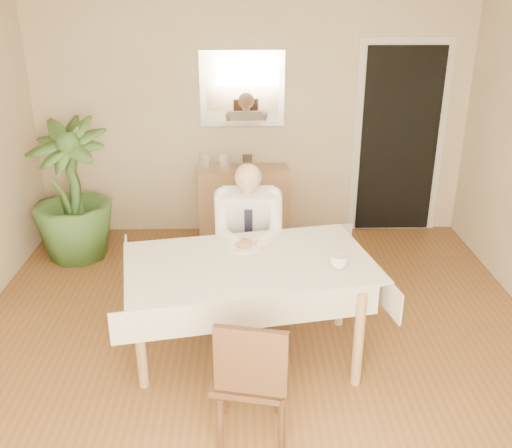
{
  "coord_description": "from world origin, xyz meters",
  "views": [
    {
      "loc": [
        -0.08,
        -3.39,
        2.51
      ],
      "look_at": [
        0.0,
        0.35,
        0.95
      ],
      "focal_mm": 40.0,
      "sensor_mm": 36.0,
      "label": 1
    }
  ],
  "objects_px": {
    "dining_table": "(249,272)",
    "potted_palm": "(71,191)",
    "seated_man": "(249,235)",
    "chair_far": "(248,245)",
    "chair_near": "(251,375)",
    "coffee_mug": "(338,262)",
    "sideboard": "(243,202)"
  },
  "relations": [
    {
      "from": "dining_table",
      "to": "potted_palm",
      "type": "xyz_separation_m",
      "value": [
        -1.7,
        1.67,
        0.02
      ]
    },
    {
      "from": "dining_table",
      "to": "chair_far",
      "type": "height_order",
      "value": "chair_far"
    },
    {
      "from": "dining_table",
      "to": "potted_palm",
      "type": "relative_size",
      "value": 1.38
    },
    {
      "from": "chair_far",
      "to": "potted_palm",
      "type": "height_order",
      "value": "potted_palm"
    },
    {
      "from": "dining_table",
      "to": "seated_man",
      "type": "height_order",
      "value": "seated_man"
    },
    {
      "from": "chair_far",
      "to": "seated_man",
      "type": "bearing_deg",
      "value": -87.34
    },
    {
      "from": "seated_man",
      "to": "sideboard",
      "type": "distance_m",
      "value": 1.6
    },
    {
      "from": "sideboard",
      "to": "potted_palm",
      "type": "height_order",
      "value": "potted_palm"
    },
    {
      "from": "chair_far",
      "to": "chair_near",
      "type": "bearing_deg",
      "value": -87.38
    },
    {
      "from": "dining_table",
      "to": "coffee_mug",
      "type": "xyz_separation_m",
      "value": [
        0.6,
        -0.12,
        0.13
      ]
    },
    {
      "from": "chair_far",
      "to": "chair_near",
      "type": "relative_size",
      "value": 0.99
    },
    {
      "from": "seated_man",
      "to": "coffee_mug",
      "type": "xyz_separation_m",
      "value": [
        0.6,
        -0.71,
        0.11
      ]
    },
    {
      "from": "chair_near",
      "to": "seated_man",
      "type": "xyz_separation_m",
      "value": [
        0.0,
        1.49,
        0.21
      ]
    },
    {
      "from": "seated_man",
      "to": "coffee_mug",
      "type": "height_order",
      "value": "seated_man"
    },
    {
      "from": "chair_far",
      "to": "sideboard",
      "type": "bearing_deg",
      "value": 94.7
    },
    {
      "from": "chair_near",
      "to": "coffee_mug",
      "type": "relative_size",
      "value": 7.38
    },
    {
      "from": "chair_near",
      "to": "seated_man",
      "type": "relative_size",
      "value": 0.69
    },
    {
      "from": "chair_near",
      "to": "potted_palm",
      "type": "distance_m",
      "value": 3.09
    },
    {
      "from": "chair_far",
      "to": "seated_man",
      "type": "distance_m",
      "value": 0.36
    },
    {
      "from": "chair_far",
      "to": "seated_man",
      "type": "relative_size",
      "value": 0.68
    },
    {
      "from": "chair_near",
      "to": "potted_palm",
      "type": "relative_size",
      "value": 0.62
    },
    {
      "from": "coffee_mug",
      "to": "dining_table",
      "type": "bearing_deg",
      "value": 168.86
    },
    {
      "from": "chair_near",
      "to": "coffee_mug",
      "type": "distance_m",
      "value": 1.04
    },
    {
      "from": "chair_near",
      "to": "potted_palm",
      "type": "xyz_separation_m",
      "value": [
        -1.7,
        2.57,
        0.21
      ]
    },
    {
      "from": "dining_table",
      "to": "seated_man",
      "type": "xyz_separation_m",
      "value": [
        0.0,
        0.59,
        0.02
      ]
    },
    {
      "from": "coffee_mug",
      "to": "potted_palm",
      "type": "xyz_separation_m",
      "value": [
        -2.3,
        1.79,
        -0.11
      ]
    },
    {
      "from": "chair_near",
      "to": "potted_palm",
      "type": "bearing_deg",
      "value": 135.21
    },
    {
      "from": "coffee_mug",
      "to": "sideboard",
      "type": "xyz_separation_m",
      "value": [
        -0.64,
        2.28,
        -0.42
      ]
    },
    {
      "from": "dining_table",
      "to": "potted_palm",
      "type": "bearing_deg",
      "value": 124.31
    },
    {
      "from": "seated_man",
      "to": "chair_near",
      "type": "bearing_deg",
      "value": -90.05
    },
    {
      "from": "seated_man",
      "to": "sideboard",
      "type": "relative_size",
      "value": 1.3
    },
    {
      "from": "seated_man",
      "to": "potted_palm",
      "type": "bearing_deg",
      "value": 147.57
    }
  ]
}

